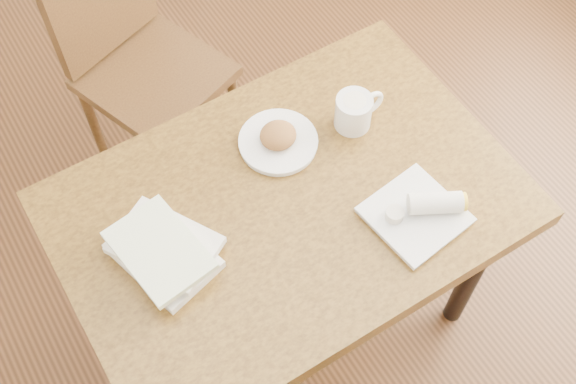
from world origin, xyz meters
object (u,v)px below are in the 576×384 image
book_stack (163,251)px  chair_far (133,50)px  table (288,219)px  plate_burrito (422,211)px  plate_scone (278,140)px  coffee_mug (355,111)px

book_stack → chair_far: bearing=71.9°
table → book_stack: (-0.34, 0.03, 0.12)m
plate_burrito → plate_scone: bearing=116.7°
table → chair_far: (-0.06, 0.87, -0.11)m
coffee_mug → table: bearing=-157.0°
table → coffee_mug: (0.29, 0.12, 0.14)m
table → plate_scone: size_ratio=5.43×
chair_far → table: bearing=-86.0°
plate_scone → coffee_mug: bearing=-12.4°
chair_far → plate_burrito: size_ratio=3.88×
plate_scone → plate_burrito: size_ratio=0.87×
coffee_mug → book_stack: size_ratio=0.49×
table → plate_scone: 0.21m
plate_scone → plate_burrito: bearing=-63.3°
plate_burrito → chair_far: bearing=106.7°
coffee_mug → book_stack: coffee_mug is taller
chair_far → coffee_mug: (0.35, -0.75, 0.25)m
coffee_mug → book_stack: (-0.62, -0.09, -0.02)m
plate_scone → plate_burrito: plate_burrito is taller
book_stack → plate_burrito: bearing=-21.5°
table → coffee_mug: bearing=23.0°
coffee_mug → plate_burrito: (-0.02, -0.33, -0.03)m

